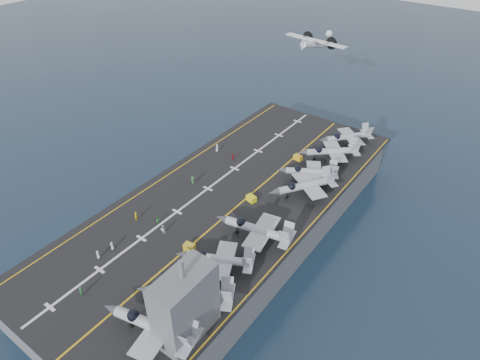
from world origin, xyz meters
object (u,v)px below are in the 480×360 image
Objects in this scene: fighter_jet_0 at (154,326)px; tow_cart_a at (189,247)px; island_superstructure at (185,298)px; transport_plane at (315,45)px.

fighter_jet_0 is 8.02× the size of tow_cart_a.
fighter_jet_0 is (-3.14, -3.77, -4.69)m from island_superstructure.
island_superstructure is 6.79m from fighter_jet_0.
island_superstructure is at bearing 50.18° from fighter_jet_0.
tow_cart_a is at bearing 116.24° from fighter_jet_0.
tow_cart_a is (-8.42, 17.07, -2.19)m from fighter_jet_0.
transport_plane is (-16.06, 76.36, 14.99)m from tow_cart_a.
tow_cart_a is at bearing -78.12° from transport_plane.
island_superstructure is 94.17m from transport_plane.
island_superstructure is at bearing -72.88° from transport_plane.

